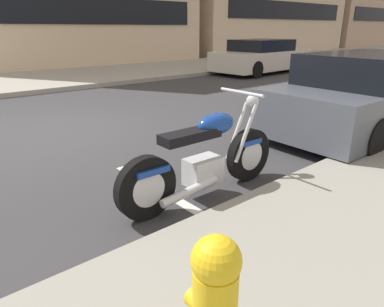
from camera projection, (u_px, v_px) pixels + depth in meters
The scene contains 8 objects.
ground_plane at pixel (58, 131), 6.37m from camera, with size 260.00×260.00×0.00m, color #333335.
sidewalk_far_curb at pixel (240, 62), 18.31m from camera, with size 120.00×5.00×0.14m, color gray.
parking_stall_stripe at pixel (169, 195), 3.92m from camera, with size 0.12×2.20×0.01m, color silver.
parked_motorcycle at pixel (205, 160), 3.77m from camera, with size 2.11×0.62×1.12m.
parked_car_near_corner at pixel (372, 95), 6.19m from camera, with size 4.62×1.90×1.37m.
car_opposite_curb at pixel (262, 57), 14.33m from camera, with size 4.62×2.09×1.33m.
fire_hydrant at pixel (215, 302), 1.67m from camera, with size 0.24×0.36×0.76m.
townhouse_mid_block at pixel (377, 2), 41.27m from camera, with size 12.96×10.27×9.18m.
Camera 1 is at (-2.08, -6.27, 1.78)m, focal length 32.66 mm.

